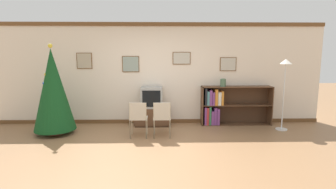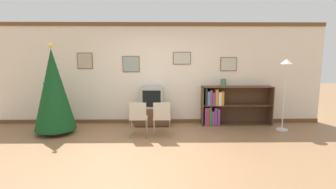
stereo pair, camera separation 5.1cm
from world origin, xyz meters
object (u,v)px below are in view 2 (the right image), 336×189
christmas_tree (54,90)px  television (152,97)px  vase (223,83)px  standing_lamp (286,76)px  folding_chair_left (138,117)px  folding_chair_right (162,117)px  bookshelf (224,106)px  tv_console (152,116)px

christmas_tree → television: christmas_tree is taller
vase → standing_lamp: 1.49m
christmas_tree → standing_lamp: 5.55m
vase → standing_lamp: size_ratio=0.12×
folding_chair_left → television: bearing=75.4°
christmas_tree → folding_chair_right: bearing=-8.1°
vase → folding_chair_left: bearing=-154.1°
television → bookshelf: (1.91, 0.06, -0.25)m
tv_console → television: television is taller
tv_console → folding_chair_left: folding_chair_left is taller
bookshelf → christmas_tree: bearing=-170.2°
television → folding_chair_right: bearing=-75.4°
christmas_tree → tv_console: christmas_tree is taller
folding_chair_right → bookshelf: bookshelf is taller
christmas_tree → tv_console: 2.50m
folding_chair_left → bookshelf: 2.43m
tv_console → bookshelf: bearing=1.7°
tv_console → standing_lamp: size_ratio=0.52×
christmas_tree → bookshelf: (4.18, 0.72, -0.55)m
folding_chair_left → standing_lamp: bearing=8.7°
tv_console → bookshelf: size_ratio=0.49×
christmas_tree → television: 2.38m
folding_chair_right → standing_lamp: standing_lamp is taller
television → vase: (1.87, 0.01, 0.38)m
tv_console → vase: vase is taller
bookshelf → standing_lamp: (1.35, -0.55, 0.85)m
folding_chair_left → standing_lamp: standing_lamp is taller
folding_chair_left → folding_chair_right: size_ratio=1.00×
folding_chair_left → folding_chair_right: (0.53, 0.00, 0.00)m
tv_console → christmas_tree: bearing=-163.7°
tv_console → standing_lamp: standing_lamp is taller
christmas_tree → folding_chair_right: 2.63m
tv_console → television: (-0.00, -0.00, 0.51)m
christmas_tree → folding_chair_left: size_ratio=2.58×
christmas_tree → vase: christmas_tree is taller
television → folding_chair_right: size_ratio=0.68×
bookshelf → standing_lamp: 1.68m
tv_console → television: bearing=-90.0°
tv_console → vase: (1.87, 0.01, 0.89)m
christmas_tree → vase: 4.20m
tv_console → standing_lamp: (3.26, -0.49, 1.11)m
folding_chair_right → bookshelf: bearing=33.4°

